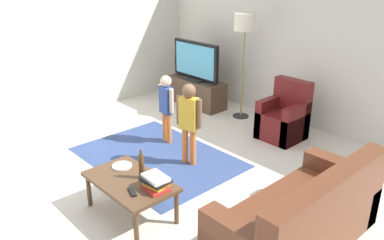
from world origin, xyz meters
The scene contains 16 objects.
ground centered at (0.00, 0.00, 0.00)m, with size 7.80×7.80×0.00m, color beige.
wall_back centered at (0.00, 3.00, 1.35)m, with size 6.00×0.12×2.70m, color silver.
wall_left centered at (-3.00, 0.00, 1.35)m, with size 0.12×6.00×2.70m, color silver.
area_rug centered at (-0.49, 0.39, 0.00)m, with size 2.20×1.60×0.01m, color #33477A.
tv_stand centered at (-1.73, 2.30, 0.24)m, with size 1.20×0.44×0.50m.
tv centered at (-1.73, 2.28, 0.85)m, with size 1.10×0.28×0.71m.
couch centered at (1.91, 0.26, 0.29)m, with size 0.80×1.80×0.86m.
armchair centered at (0.29, 2.26, 0.30)m, with size 0.60×0.60×0.90m.
floor_lamp centered at (-0.74, 2.45, 1.54)m, with size 0.36×0.36×1.78m.
child_near_tv centered at (-0.81, 0.83, 0.62)m, with size 0.34×0.17×1.03m.
child_center centered at (-0.07, 0.61, 0.67)m, with size 0.36×0.20×1.11m.
coffee_table centered at (0.38, -0.62, 0.37)m, with size 1.00×0.60×0.42m.
book_stack centered at (0.69, -0.52, 0.49)m, with size 0.30×0.24×0.14m.
bottle centered at (0.43, -0.50, 0.56)m, with size 0.06×0.06×0.33m.
tv_remote centered at (0.60, -0.74, 0.43)m, with size 0.17×0.05×0.02m, color black.
plate centered at (0.08, -0.52, 0.43)m, with size 0.22×0.22×0.02m.
Camera 1 is at (3.43, -2.54, 2.51)m, focal length 36.61 mm.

